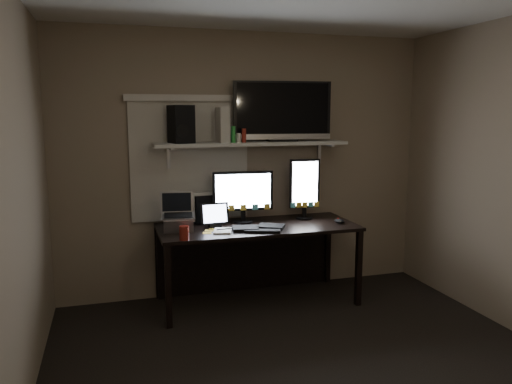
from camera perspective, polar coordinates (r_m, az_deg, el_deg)
name	(u,v)px	position (r m, az deg, el deg)	size (l,w,h in m)	color
floor	(319,379)	(3.57, 7.22, -20.41)	(3.60, 3.60, 0.00)	black
back_wall	(246,165)	(4.83, -1.09, 3.15)	(3.60, 3.60, 0.00)	#7F715B
left_wall	(7,209)	(2.92, -26.57, -1.78)	(3.60, 3.60, 0.00)	#7F715B
window_blinds	(190,161)	(4.69, -7.55, 3.51)	(1.10, 0.02, 1.10)	beige
desk	(254,241)	(4.72, -0.25, -5.61)	(1.80, 0.75, 0.73)	black
wall_shelf	(251,143)	(4.64, -0.52, 5.57)	(1.80, 0.35, 0.03)	#B8B8B3
monitor_landscape	(243,197)	(4.63, -1.50, -0.52)	(0.56, 0.06, 0.50)	black
monitor_portrait	(305,189)	(4.82, 5.57, 0.39)	(0.29, 0.06, 0.59)	black
keyboard	(258,228)	(4.41, 0.27, -4.08)	(0.47, 0.18, 0.03)	black
mouse	(340,221)	(4.71, 9.52, -3.29)	(0.07, 0.11, 0.04)	black
notepad	(223,231)	(4.34, -3.83, -4.45)	(0.15, 0.21, 0.01)	silver
tablet	(215,215)	(4.49, -4.75, -2.63)	(0.25, 0.11, 0.22)	black
file_sorter	(206,208)	(4.66, -5.72, -1.84)	(0.22, 0.10, 0.28)	black
laptop	(178,212)	(4.38, -8.87, -2.33)	(0.29, 0.23, 0.32)	#AEAEB3
cup	(184,233)	(4.08, -8.21, -4.65)	(0.08, 0.08, 0.11)	maroon
sticky_notes	(215,231)	(4.35, -4.72, -4.47)	(0.32, 0.23, 0.00)	yellow
tv	(282,112)	(4.73, 3.02, 9.17)	(0.93, 0.17, 0.56)	black
game_console	(222,125)	(4.58, -3.88, 7.68)	(0.08, 0.27, 0.32)	#BAB3A8
speaker	(181,124)	(4.49, -8.57, 7.67)	(0.18, 0.22, 0.33)	black
bottles	(233,134)	(4.51, -2.62, 6.64)	(0.24, 0.06, 0.16)	#A50F0C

